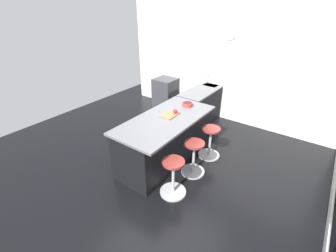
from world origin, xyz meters
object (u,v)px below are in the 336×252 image
kitchen_island (164,139)px  stool_middle (194,159)px  oven_range (166,93)px  stool_by_window (210,143)px  stool_near_camera (173,178)px  fruit_bowl (187,104)px  apple_red (175,111)px  cutting_board (170,115)px

kitchen_island → stool_middle: 0.69m
oven_range → stool_by_window: size_ratio=1.33×
stool_by_window → stool_middle: size_ratio=1.00×
stool_near_camera → fruit_bowl: size_ratio=3.10×
stool_near_camera → apple_red: bearing=-146.9°
oven_range → apple_red: 2.62m
stool_by_window → stool_middle: same height
oven_range → stool_by_window: oven_range is taller
fruit_bowl → stool_middle: bearing=40.2°
oven_range → stool_near_camera: bearing=38.4°
stool_near_camera → kitchen_island: bearing=-134.0°
kitchen_island → cutting_board: bearing=169.6°
kitchen_island → fruit_bowl: 0.88m
oven_range → stool_near_camera: oven_range is taller
stool_by_window → fruit_bowl: bearing=-96.4°
oven_range → stool_near_camera: size_ratio=1.33×
oven_range → stool_middle: 3.13m
apple_red → fruit_bowl: (-0.47, -0.02, -0.02)m
stool_middle → apple_red: bearing=-112.8°
oven_range → fruit_bowl: fruit_bowl is taller
oven_range → apple_red: bearing=40.6°
stool_by_window → fruit_bowl: 0.91m
fruit_bowl → apple_red: bearing=2.9°
kitchen_island → apple_red: apple_red is taller
cutting_board → kitchen_island: bearing=-10.4°
oven_range → cutting_board: size_ratio=2.42×
oven_range → cutting_board: bearing=38.3°
cutting_board → apple_red: apple_red is taller
stool_near_camera → apple_red: 1.28m
stool_by_window → stool_middle: (0.65, 0.00, 0.00)m
stool_near_camera → cutting_board: (-0.81, -0.64, 0.65)m
oven_range → stool_by_window: (1.53, 2.24, -0.13)m
apple_red → stool_middle: bearing=67.2°
fruit_bowl → kitchen_island: bearing=-5.2°
kitchen_island → stool_middle: kitchen_island is taller
apple_red → fruit_bowl: apple_red is taller
apple_red → fruit_bowl: size_ratio=0.40×
cutting_board → fruit_bowl: (-0.56, 0.04, 0.03)m
stool_near_camera → cutting_board: size_ratio=1.82×
stool_near_camera → cutting_board: 1.22m
stool_middle → stool_near_camera: 0.65m
kitchen_island → stool_middle: (0.00, 0.67, -0.17)m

